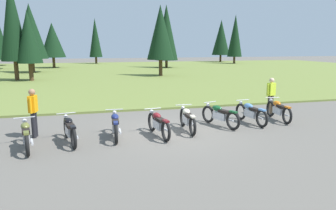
% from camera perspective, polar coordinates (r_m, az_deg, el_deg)
% --- Properties ---
extents(ground_plane, '(140.00, 140.00, 0.00)m').
position_cam_1_polar(ground_plane, '(11.51, 0.76, -4.94)').
color(ground_plane, '#605B54').
extents(grass_moorland, '(80.00, 44.00, 0.10)m').
position_cam_1_polar(grass_moorland, '(37.00, -10.13, 5.75)').
color(grass_moorland, olive).
rests_on(grass_moorland, ground).
extents(forest_treeline, '(46.85, 29.96, 9.10)m').
position_cam_1_polar(forest_treeline, '(44.26, -17.58, 11.96)').
color(forest_treeline, '#47331E').
rests_on(forest_treeline, ground).
extents(motorcycle_olive, '(0.70, 2.08, 0.88)m').
position_cam_1_polar(motorcycle_olive, '(10.48, -24.13, -4.98)').
color(motorcycle_olive, black).
rests_on(motorcycle_olive, ground).
extents(motorcycle_black, '(0.71, 2.08, 0.88)m').
position_cam_1_polar(motorcycle_black, '(10.68, -17.25, -4.24)').
color(motorcycle_black, black).
rests_on(motorcycle_black, ground).
extents(motorcycle_navy, '(0.62, 2.10, 0.88)m').
position_cam_1_polar(motorcycle_navy, '(10.92, -9.44, -3.58)').
color(motorcycle_navy, black).
rests_on(motorcycle_navy, ground).
extents(motorcycle_maroon, '(0.63, 2.10, 0.88)m').
position_cam_1_polar(motorcycle_maroon, '(10.97, -1.74, -3.37)').
color(motorcycle_maroon, black).
rests_on(motorcycle_maroon, ground).
extents(motorcycle_cream, '(0.62, 2.10, 0.88)m').
position_cam_1_polar(motorcycle_cream, '(11.66, 3.51, -2.53)').
color(motorcycle_cream, black).
rests_on(motorcycle_cream, ground).
extents(motorcycle_british_green, '(0.89, 2.02, 0.88)m').
position_cam_1_polar(motorcycle_british_green, '(12.47, 9.29, -1.79)').
color(motorcycle_british_green, black).
rests_on(motorcycle_british_green, ground).
extents(motorcycle_sky_blue, '(0.62, 2.10, 0.88)m').
position_cam_1_polar(motorcycle_sky_blue, '(13.16, 14.63, -1.34)').
color(motorcycle_sky_blue, black).
rests_on(motorcycle_sky_blue, ground).
extents(motorcycle_orange, '(0.62, 2.10, 0.88)m').
position_cam_1_polar(motorcycle_orange, '(14.08, 19.23, -0.82)').
color(motorcycle_orange, black).
rests_on(motorcycle_orange, ground).
extents(rider_checking_bike, '(0.28, 0.54, 1.67)m').
position_cam_1_polar(rider_checking_bike, '(11.63, -23.05, -0.84)').
color(rider_checking_bike, black).
rests_on(rider_checking_bike, ground).
extents(rider_with_back_turned, '(0.52, 0.33, 1.67)m').
position_cam_1_polar(rider_with_back_turned, '(15.04, 18.02, 1.92)').
color(rider_with_back_turned, '#4C4233').
rests_on(rider_with_back_turned, ground).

